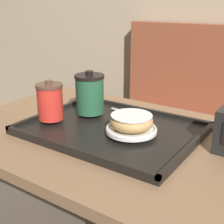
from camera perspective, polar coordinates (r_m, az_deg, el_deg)
cafe_table at (r=1.01m, az=1.45°, el=-12.01°), size 1.08×0.66×0.74m
serving_tray at (r=0.96m, az=-0.00°, el=-3.18°), size 0.51×0.39×0.02m
coffee_cup_front at (r=1.00m, az=-11.26°, el=1.93°), size 0.08×0.08×0.13m
coffee_cup_rear at (r=1.04m, az=-4.10°, el=3.38°), size 0.10×0.10×0.14m
plate_with_chocolate_donut at (r=0.90m, az=3.54°, el=-3.19°), size 0.15×0.15×0.01m
donut_chocolate_glazed at (r=0.89m, az=3.58°, el=-1.65°), size 0.12×0.12×0.04m
spoon at (r=1.04m, az=4.26°, el=-0.25°), size 0.13×0.02×0.01m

